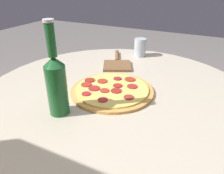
% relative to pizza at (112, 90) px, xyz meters
% --- Properties ---
extents(table, '(1.04, 1.04, 0.69)m').
position_rel_pizza_xyz_m(table, '(-0.01, -0.02, -0.20)').
color(table, '#B2A893').
rests_on(table, ground_plane).
extents(pizza, '(0.31, 0.31, 0.02)m').
position_rel_pizza_xyz_m(pizza, '(0.00, 0.00, 0.00)').
color(pizza, '#C68E47').
rests_on(pizza, table).
extents(beer_bottle, '(0.06, 0.06, 0.29)m').
position_rel_pizza_xyz_m(beer_bottle, '(0.09, 0.20, 0.10)').
color(beer_bottle, '#195628').
rests_on(beer_bottle, table).
extents(pizza_paddle, '(0.19, 0.28, 0.02)m').
position_rel_pizza_xyz_m(pizza_paddle, '(0.10, -0.27, -0.00)').
color(pizza_paddle, brown).
rests_on(pizza_paddle, table).
extents(drinking_glass, '(0.06, 0.06, 0.09)m').
position_rel_pizza_xyz_m(drinking_glass, '(0.05, -0.44, 0.04)').
color(drinking_glass, '#ADBCC6').
rests_on(drinking_glass, table).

